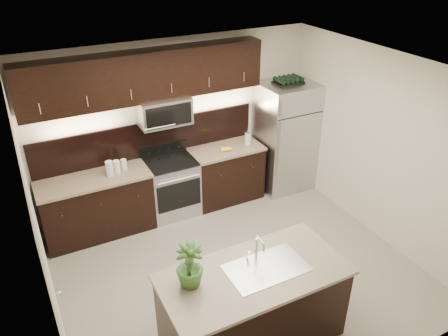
% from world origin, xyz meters
% --- Properties ---
extents(ground, '(4.50, 4.50, 0.00)m').
position_xyz_m(ground, '(0.00, 0.00, 0.00)').
color(ground, gray).
rests_on(ground, ground).
extents(room_walls, '(4.52, 4.02, 2.71)m').
position_xyz_m(room_walls, '(-0.11, -0.04, 1.70)').
color(room_walls, beige).
rests_on(room_walls, ground).
extents(counter_run, '(3.51, 0.65, 0.94)m').
position_xyz_m(counter_run, '(-0.46, 1.69, 0.47)').
color(counter_run, black).
rests_on(counter_run, ground).
extents(upper_fixtures, '(3.49, 0.40, 1.66)m').
position_xyz_m(upper_fixtures, '(-0.43, 1.84, 2.14)').
color(upper_fixtures, black).
rests_on(upper_fixtures, counter_run).
extents(island, '(1.96, 0.96, 0.94)m').
position_xyz_m(island, '(-0.37, -1.03, 0.47)').
color(island, black).
rests_on(island, ground).
extents(sink_faucet, '(0.84, 0.50, 0.28)m').
position_xyz_m(sink_faucet, '(-0.22, -1.02, 0.96)').
color(sink_faucet, silver).
rests_on(sink_faucet, island).
extents(refrigerator, '(0.90, 0.81, 1.87)m').
position_xyz_m(refrigerator, '(1.80, 1.63, 0.94)').
color(refrigerator, '#B2B2B7').
rests_on(refrigerator, ground).
extents(wine_rack, '(0.46, 0.29, 0.11)m').
position_xyz_m(wine_rack, '(1.80, 1.63, 1.92)').
color(wine_rack, black).
rests_on(wine_rack, refrigerator).
extents(plant, '(0.34, 0.34, 0.48)m').
position_xyz_m(plant, '(-1.02, -0.88, 1.18)').
color(plant, '#345B24').
rests_on(plant, island).
extents(canisters, '(0.32, 0.19, 0.23)m').
position_xyz_m(canisters, '(-1.09, 1.68, 1.04)').
color(canisters, silver).
rests_on(canisters, counter_run).
extents(french_press, '(0.11, 0.11, 0.31)m').
position_xyz_m(french_press, '(1.09, 1.64, 1.06)').
color(french_press, silver).
rests_on(french_press, counter_run).
extents(bananas, '(0.22, 0.18, 0.06)m').
position_xyz_m(bananas, '(0.61, 1.61, 0.97)').
color(bananas, yellow).
rests_on(bananas, counter_run).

